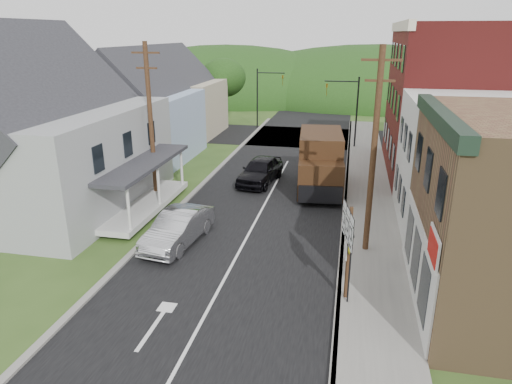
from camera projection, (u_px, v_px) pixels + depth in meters
The scene contains 24 objects.
ground at pixel (226, 277), 18.62m from camera, with size 120.00×120.00×0.00m, color #2D4719.
road at pixel (269, 196), 27.86m from camera, with size 9.00×90.00×0.02m, color black.
cross_road at pixel (301, 137), 43.56m from camera, with size 60.00×9.00×0.02m, color black.
sidewalk_right at pixel (369, 214), 24.84m from camera, with size 2.80×55.00×0.15m, color slate.
curb_right at pixel (344, 212), 25.11m from camera, with size 0.20×55.00×0.15m, color slate.
curb_left at pixel (186, 200), 26.89m from camera, with size 0.30×55.00×0.12m, color slate.
storefront_white at pixel (488, 166), 22.29m from camera, with size 8.00×7.00×6.50m, color silver.
storefront_red at pixel (455, 102), 30.48m from camera, with size 8.00×12.00×10.00m, color maroon.
house_gray at pixel (43, 132), 25.08m from camera, with size 10.20×12.24×8.35m.
house_blue at pixel (146, 111), 35.23m from camera, with size 7.14×8.16×7.28m.
house_cream at pixel (181, 96), 43.64m from camera, with size 7.14×8.16×7.28m.
utility_pole_right at pixel (374, 152), 19.23m from camera, with size 1.60×0.26×9.00m.
utility_pole_left at pixel (151, 122), 25.73m from camera, with size 1.60×0.26×9.00m.
traffic_signal_right at pixel (349, 104), 38.25m from camera, with size 2.87×0.20×6.00m.
traffic_signal_left at pixel (264, 91), 46.38m from camera, with size 2.87×0.20×6.00m.
tree_left_b at pixel (33, 102), 31.38m from camera, with size 4.80×4.80×6.94m.
tree_left_c at pixel (72, 76), 38.81m from camera, with size 5.80×5.80×8.41m.
tree_left_d at pixel (223, 78), 48.30m from camera, with size 4.80×4.80×6.94m.
forested_ridge at pixel (322, 98), 69.42m from camera, with size 90.00×30.00×16.00m, color black.
silver_sedan at pixel (178, 228), 21.26m from camera, with size 1.66×4.77×1.57m, color silver.
dark_sedan at pixel (260, 171), 29.95m from camera, with size 2.00×4.98×1.70m, color black.
delivery_van at pixel (320, 162), 28.27m from camera, with size 3.14×6.61×3.58m.
route_sign_cluster at pixel (348, 240), 16.16m from camera, with size 0.45×2.02×3.57m.
warning_sign at pixel (350, 261), 16.08m from camera, with size 0.17×0.71×2.59m.
Camera 1 is at (4.57, -15.83, 9.42)m, focal length 32.00 mm.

